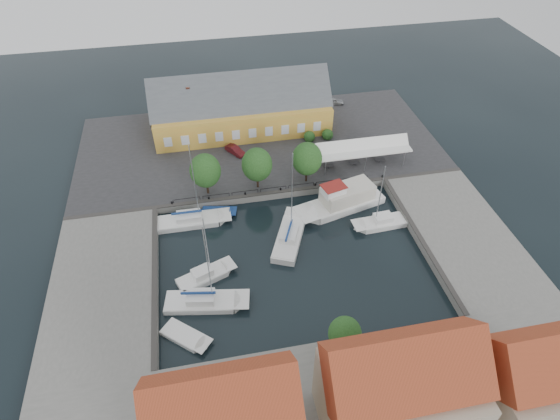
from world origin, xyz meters
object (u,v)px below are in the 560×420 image
launch_nw (218,213)px  trawler (343,201)px  launch_sw (186,337)px  car_silver (334,101)px  center_sailboat (290,237)px  west_boat_d (205,302)px  east_boat_a (380,224)px  tent_canopy (362,149)px  west_boat_c (205,277)px  west_boat_a (193,221)px  warehouse (237,109)px  car_red (235,150)px

launch_nw → trawler: bearing=-6.4°
trawler → launch_sw: (-22.13, -16.85, -0.93)m
car_silver → launch_sw: car_silver is taller
launch_nw → center_sailboat: bearing=-38.6°
west_boat_d → east_boat_a: bearing=19.5°
tent_canopy → launch_nw: tent_canopy is taller
west_boat_c → west_boat_a: bearing=95.3°
tent_canopy → center_sailboat: bearing=-137.1°
trawler → east_boat_a: (3.77, -4.55, -0.75)m
tent_canopy → center_sailboat: center_sailboat is taller
warehouse → trawler: warehouse is taller
center_sailboat → launch_nw: (-8.40, 6.72, -0.27)m
center_sailboat → launch_sw: center_sailboat is taller
tent_canopy → east_boat_a: 12.89m
trawler → west_boat_a: size_ratio=1.03×
tent_canopy → west_boat_d: west_boat_d is taller
car_silver → west_boat_d: west_boat_d is taller
center_sailboat → east_boat_a: (12.22, 0.27, -0.10)m
tent_canopy → west_boat_a: bearing=-164.5°
car_red → trawler: bearing=-82.1°
tent_canopy → trawler: (-5.13, -7.81, -2.67)m
west_boat_c → launch_sw: size_ratio=1.77×
tent_canopy → west_boat_c: bearing=-145.3°
car_red → launch_sw: size_ratio=0.64×
west_boat_d → trawler: bearing=33.1°
car_silver → center_sailboat: center_sailboat is taller
warehouse → center_sailboat: (3.02, -26.48, -4.06)m
west_boat_a → launch_sw: west_boat_a is taller
west_boat_c → launch_sw: bearing=-109.2°
tent_canopy → launch_nw: (-21.98, -5.91, -3.59)m
east_boat_a → car_silver: bearing=85.1°
west_boat_a → west_boat_c: west_boat_a is taller
center_sailboat → west_boat_d: bearing=-144.5°
trawler → west_boat_d: size_ratio=1.06×
center_sailboat → trawler: center_sailboat is taller
tent_canopy → west_boat_a: west_boat_a is taller
tent_canopy → west_boat_c: (-24.59, -16.99, -3.42)m
trawler → west_boat_c: 21.53m
west_boat_a → launch_nw: bearing=18.5°
car_silver → car_red: car_silver is taller
car_red → west_boat_a: (-7.41, -13.45, -1.32)m
east_boat_a → launch_sw: (-25.90, -12.30, -0.17)m
west_boat_d → launch_nw: bearing=78.7°
car_silver → west_boat_a: (-26.75, -25.41, -1.32)m
tent_canopy → launch_sw: tent_canopy is taller
car_red → launch_sw: (-9.17, -31.02, -1.50)m
east_boat_a → west_boat_a: size_ratio=0.81×
east_boat_a → launch_nw: (-20.62, 6.45, -0.17)m
car_silver → west_boat_d: (-26.18, -39.04, -1.32)m
center_sailboat → launch_nw: center_sailboat is taller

